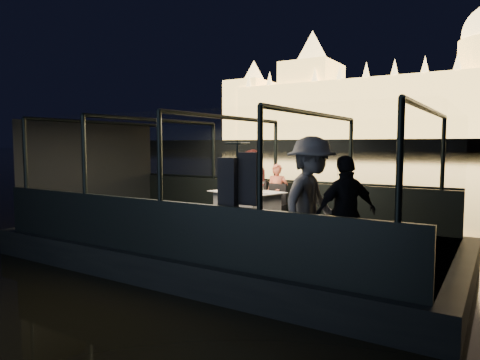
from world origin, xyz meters
The scene contains 27 objects.
river_water centered at (0.00, 80.00, 0.00)m, with size 500.00×500.00×0.00m, color black.
boat_hull centered at (0.00, 0.00, 0.00)m, with size 8.60×4.40×1.00m, color black.
boat_deck centered at (0.00, 0.00, 0.48)m, with size 8.00×4.00×0.04m, color black.
gunwale_port centered at (0.00, 2.00, 0.95)m, with size 8.00×0.08×0.90m, color black.
gunwale_starboard centered at (0.00, -2.00, 0.95)m, with size 8.00×0.08×0.90m, color black.
cabin_glass_port centered at (0.00, 2.00, 2.10)m, with size 8.00×0.02×1.40m, color #99B2B2, non-canonical shape.
cabin_glass_starboard centered at (0.00, -2.00, 2.10)m, with size 8.00×0.02×1.40m, color #99B2B2, non-canonical shape.
cabin_roof_glass centered at (0.00, 0.00, 2.80)m, with size 8.00×4.00×0.02m, color #99B2B2, non-canonical shape.
end_wall_fore centered at (-4.00, 0.00, 1.65)m, with size 0.02×4.00×2.30m, color black, non-canonical shape.
end_wall_aft centered at (4.00, 0.00, 1.65)m, with size 0.02×4.00×2.30m, color black, non-canonical shape.
canopy_ribs centered at (0.00, 0.00, 1.65)m, with size 8.00×4.00×2.30m, color black, non-canonical shape.
dining_table_central centered at (-0.11, 0.85, 0.89)m, with size 1.45×1.05×0.77m, color white.
chair_port_left centered at (-0.20, 1.30, 0.95)m, with size 0.44×0.44×0.95m, color black.
chair_port_right centered at (0.32, 1.30, 0.95)m, with size 0.42×0.42×0.89m, color black.
coat_stand centered at (1.29, -1.75, 1.40)m, with size 0.51×0.41×1.85m, color black, non-canonical shape.
person_woman_coral centered at (0.27, 1.57, 1.25)m, with size 0.48×0.32×1.34m, color #F47A58.
person_man_maroon centered at (-0.38, 1.57, 1.25)m, with size 0.80×0.62×1.66m, color #3C1210.
passenger_stripe centered at (2.30, -1.41, 1.35)m, with size 1.23×0.69×1.90m, color silver.
passenger_dark centered at (2.75, -1.21, 1.35)m, with size 0.96×0.40×1.64m, color black.
wine_bottle centered at (-0.47, 0.71, 1.42)m, with size 0.06×0.06×0.27m, color #14381F.
bread_basket centered at (-0.37, 0.86, 1.31)m, with size 0.21×0.21×0.09m, color brown.
amber_candle centered at (0.13, 0.77, 1.31)m, with size 0.06×0.06×0.08m, color orange.
plate_near centered at (0.39, 0.64, 1.27)m, with size 0.23×0.23×0.01m, color silver.
plate_far centered at (-0.30, 1.00, 1.27)m, with size 0.22×0.22×0.01m, color white.
wine_glass_white centered at (-0.42, 0.62, 1.36)m, with size 0.07×0.07×0.21m, color white, non-canonical shape.
wine_glass_red centered at (0.20, 1.02, 1.36)m, with size 0.07×0.07×0.20m, color white, non-canonical shape.
wine_glass_empty centered at (0.04, 0.60, 1.36)m, with size 0.07×0.07×0.21m, color silver, non-canonical shape.
Camera 1 is at (4.59, -7.04, 2.28)m, focal length 32.00 mm.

